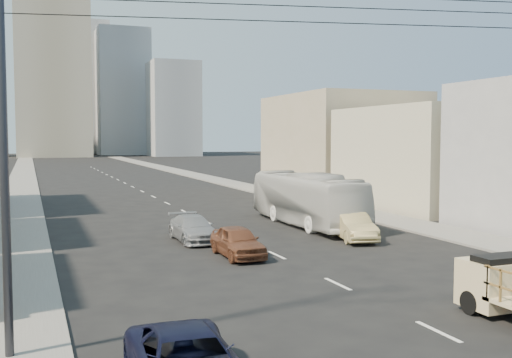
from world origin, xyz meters
TOP-DOWN VIEW (x-y plane):
  - ground at (0.00, 0.00)m, footprint 420.00×420.00m
  - sidewalk_left at (-11.75, 70.00)m, footprint 3.50×180.00m
  - sidewalk_right at (11.75, 70.00)m, footprint 3.50×180.00m
  - lane_dashes at (0.00, 53.00)m, footprint 0.15×104.00m
  - city_bus at (5.57, 22.37)m, footprint 2.92×12.03m
  - sedan_brown at (-1.87, 14.31)m, footprint 1.71×4.26m
  - sedan_tan at (5.52, 16.45)m, footprint 2.52×4.79m
  - sedan_grey at (-2.72, 19.20)m, footprint 2.00×4.77m
  - streetlamp_left at (-11.39, 4.00)m, footprint 2.36×0.25m
  - overhead_wires at (0.00, 1.50)m, footprint 23.01×5.02m
  - bldg_right_mid at (19.50, 28.00)m, footprint 11.00×14.00m
  - bldg_right_far at (20.00, 44.00)m, footprint 12.00×16.00m
  - high_rise_tower at (-4.00, 170.00)m, footprint 20.00×20.00m
  - midrise_ne at (18.00, 185.00)m, footprint 16.00×16.00m
  - midrise_back at (6.00, 200.00)m, footprint 18.00×18.00m
  - midrise_east at (30.00, 165.00)m, footprint 14.00×14.00m

SIDE VIEW (x-z plane):
  - ground at x=0.00m, z-range 0.00..0.00m
  - lane_dashes at x=0.00m, z-range 0.00..0.01m
  - sidewalk_left at x=-11.75m, z-range 0.00..0.12m
  - sidewalk_right at x=11.75m, z-range 0.00..0.12m
  - sedan_grey at x=-2.72m, z-range 0.00..1.38m
  - sedan_brown at x=-1.87m, z-range 0.00..1.45m
  - sedan_tan at x=5.52m, z-range 0.00..1.50m
  - city_bus at x=5.57m, z-range 0.00..3.34m
  - bldg_right_mid at x=19.50m, z-range 0.00..8.00m
  - bldg_right_far at x=20.00m, z-range 0.00..10.00m
  - streetlamp_left at x=-11.39m, z-range 0.44..12.44m
  - overhead_wires at x=0.00m, z-range 8.60..9.33m
  - midrise_east at x=30.00m, z-range 0.00..28.00m
  - midrise_ne at x=18.00m, z-range 0.00..40.00m
  - midrise_back at x=6.00m, z-range 0.00..44.00m
  - high_rise_tower at x=-4.00m, z-range 0.00..60.00m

